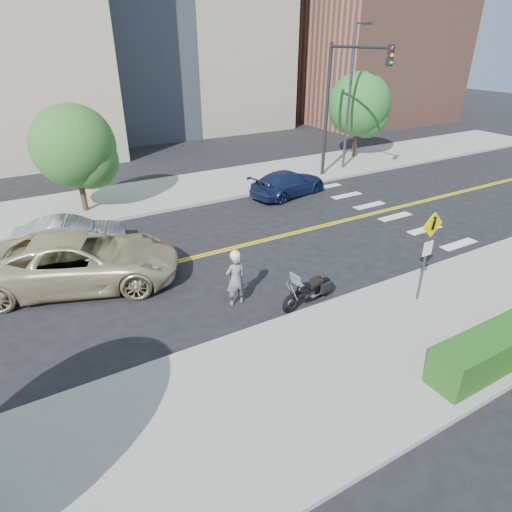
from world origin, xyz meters
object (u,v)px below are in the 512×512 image
object	(u,v)px
suv	(81,261)
parked_car_silver	(69,236)
motorcycle	(309,285)
parked_car_blue	(288,183)
pedestrian_sign	(428,246)
motorcyclist	(236,278)

from	to	relation	value
suv	parked_car_silver	bearing A→B (deg)	19.19
motorcycle	parked_car_blue	size ratio (longest dim) A/B	0.46
pedestrian_sign	motorcycle	xyz separation A→B (m)	(-2.94, 1.71, -1.34)
suv	parked_car_blue	distance (m)	11.69
motorcyclist	parked_car_silver	xyz separation A→B (m)	(-3.82, 6.38, -0.25)
motorcyclist	suv	distance (m)	5.23
motorcycle	parked_car_silver	size ratio (longest dim) A/B	0.50
motorcyclist	parked_car_blue	world-z (taller)	motorcyclist
pedestrian_sign	suv	size ratio (longest dim) A/B	0.48
motorcycle	parked_car_silver	distance (m)	9.42
motorcyclist	motorcycle	world-z (taller)	motorcyclist
motorcyclist	parked_car_silver	bearing A→B (deg)	-57.01
motorcycle	parked_car_blue	distance (m)	10.18
pedestrian_sign	parked_car_blue	xyz separation A→B (m)	(2.18, 10.51, -1.32)
parked_car_silver	parked_car_blue	bearing A→B (deg)	-68.42
parked_car_silver	parked_car_blue	xyz separation A→B (m)	(10.90, 1.36, -0.02)
motorcyclist	parked_car_blue	xyz separation A→B (m)	(7.08, 7.74, -0.28)
motorcyclist	parked_car_blue	size ratio (longest dim) A/B	0.42
pedestrian_sign	parked_car_blue	distance (m)	10.82
motorcyclist	motorcycle	bearing A→B (deg)	153.59
suv	parked_car_blue	bearing A→B (deg)	-49.60
parked_car_blue	motorcycle	bearing A→B (deg)	137.80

